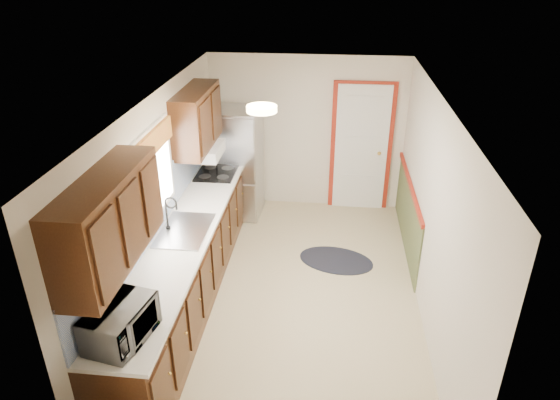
# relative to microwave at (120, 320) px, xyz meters

# --- Properties ---
(room_shell) EXTENTS (3.20, 5.20, 2.52)m
(room_shell) POSITION_rel_microwave_xyz_m (1.20, 1.95, 0.07)
(room_shell) COLOR #BFB086
(room_shell) RESTS_ON ground
(kitchen_run) EXTENTS (0.63, 4.00, 2.20)m
(kitchen_run) POSITION_rel_microwave_xyz_m (-0.04, 1.66, -0.33)
(kitchen_run) COLOR #371B0C
(kitchen_run) RESTS_ON ground
(back_wall_trim) EXTENTS (1.12, 2.30, 2.08)m
(back_wall_trim) POSITION_rel_microwave_xyz_m (2.19, 4.16, -0.25)
(back_wall_trim) COLOR maroon
(back_wall_trim) RESTS_ON ground
(ceiling_fixture) EXTENTS (0.30, 0.30, 0.06)m
(ceiling_fixture) POSITION_rel_microwave_xyz_m (0.90, 1.75, 1.23)
(ceiling_fixture) COLOR #FFD88C
(ceiling_fixture) RESTS_ON room_shell
(microwave) EXTENTS (0.42, 0.63, 0.39)m
(microwave) POSITION_rel_microwave_xyz_m (0.00, 0.00, 0.00)
(microwave) COLOR white
(microwave) RESTS_ON kitchen_run
(refrigerator) EXTENTS (0.73, 0.72, 1.68)m
(refrigerator) POSITION_rel_microwave_xyz_m (0.18, 4.00, -0.29)
(refrigerator) COLOR #B7B7BC
(refrigerator) RESTS_ON ground
(rug) EXTENTS (1.12, 0.86, 0.01)m
(rug) POSITION_rel_microwave_xyz_m (1.73, 2.76, -1.13)
(rug) COLOR black
(rug) RESTS_ON ground
(cooktop) EXTENTS (0.53, 0.63, 0.02)m
(cooktop) POSITION_rel_microwave_xyz_m (0.01, 3.35, -0.18)
(cooktop) COLOR black
(cooktop) RESTS_ON kitchen_run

